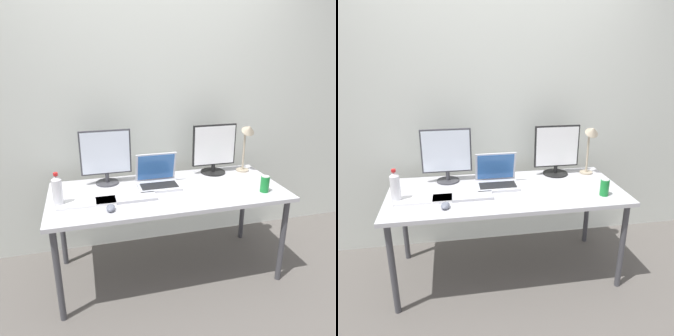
{
  "view_description": "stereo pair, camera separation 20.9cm",
  "coord_description": "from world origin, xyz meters",
  "views": [
    {
      "loc": [
        -0.6,
        -2.24,
        1.74
      ],
      "look_at": [
        0.0,
        0.0,
        0.92
      ],
      "focal_mm": 35.0,
      "sensor_mm": 36.0,
      "label": 1
    },
    {
      "loc": [
        -0.39,
        -2.29,
        1.74
      ],
      "look_at": [
        0.0,
        0.0,
        0.92
      ],
      "focal_mm": 35.0,
      "sensor_mm": 36.0,
      "label": 2
    }
  ],
  "objects": [
    {
      "name": "laptop_silver",
      "position": [
        -0.06,
        0.11,
        0.8
      ],
      "size": [
        0.33,
        0.25,
        0.26
      ],
      "color": "silver",
      "rests_on": "work_desk"
    },
    {
      "name": "work_desk",
      "position": [
        0.0,
        0.0,
        0.68
      ],
      "size": [
        1.79,
        0.78,
        0.74
      ],
      "color": "#424247",
      "rests_on": "ground"
    },
    {
      "name": "monitor_center",
      "position": [
        0.48,
        0.27,
        0.95
      ],
      "size": [
        0.39,
        0.21,
        0.43
      ],
      "color": "black",
      "rests_on": "work_desk"
    },
    {
      "name": "wall_back",
      "position": [
        0.0,
        0.59,
        1.3
      ],
      "size": [
        7.0,
        0.08,
        2.6
      ],
      "primitive_type": "cube",
      "color": "silver",
      "rests_on": "ground"
    },
    {
      "name": "keyboard_aux",
      "position": [
        -0.33,
        -0.1,
        0.75
      ],
      "size": [
        0.43,
        0.13,
        0.02
      ],
      "primitive_type": "cube",
      "rotation": [
        0.0,
        0.0,
        -0.0
      ],
      "color": "#B2B2B7",
      "rests_on": "work_desk"
    },
    {
      "name": "mouse_by_keyboard",
      "position": [
        -0.46,
        -0.24,
        0.76
      ],
      "size": [
        0.08,
        0.1,
        0.04
      ],
      "primitive_type": "ellipsoid",
      "rotation": [
        0.0,
        0.0,
        -0.18
      ],
      "color": "slate",
      "rests_on": "work_desk"
    },
    {
      "name": "water_bottle",
      "position": [
        -0.8,
        -0.08,
        0.85
      ],
      "size": [
        0.07,
        0.07,
        0.25
      ],
      "color": "silver",
      "rests_on": "work_desk"
    },
    {
      "name": "monitor_left",
      "position": [
        -0.44,
        0.26,
        0.97
      ],
      "size": [
        0.4,
        0.18,
        0.44
      ],
      "color": "#38383D",
      "rests_on": "work_desk"
    },
    {
      "name": "desk_lamp",
      "position": [
        0.76,
        0.21,
        1.05
      ],
      "size": [
        0.11,
        0.18,
        0.45
      ],
      "color": "tan",
      "rests_on": "work_desk"
    },
    {
      "name": "keyboard_main",
      "position": [
        -0.61,
        -0.1,
        0.75
      ],
      "size": [
        0.4,
        0.14,
        0.02
      ],
      "primitive_type": "cube",
      "rotation": [
        0.0,
        0.0,
        -0.01
      ],
      "color": "white",
      "rests_on": "work_desk"
    },
    {
      "name": "soda_can_near_keyboard",
      "position": [
        0.7,
        -0.22,
        0.8
      ],
      "size": [
        0.07,
        0.07,
        0.13
      ],
      "color": "#197F33",
      "rests_on": "work_desk"
    },
    {
      "name": "ground_plane",
      "position": [
        0.0,
        0.0,
        0.0
      ],
      "size": [
        16.0,
        16.0,
        0.0
      ],
      "primitive_type": "plane",
      "color": "#5B5651"
    }
  ]
}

